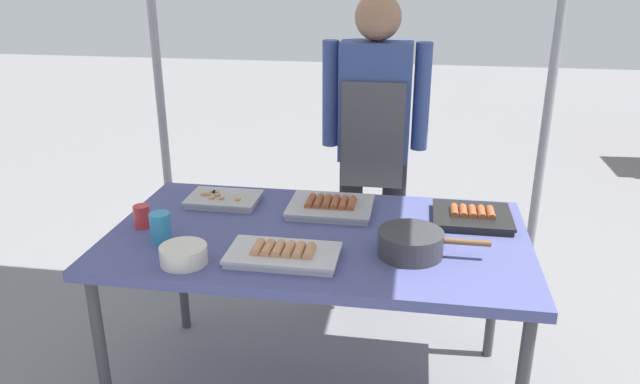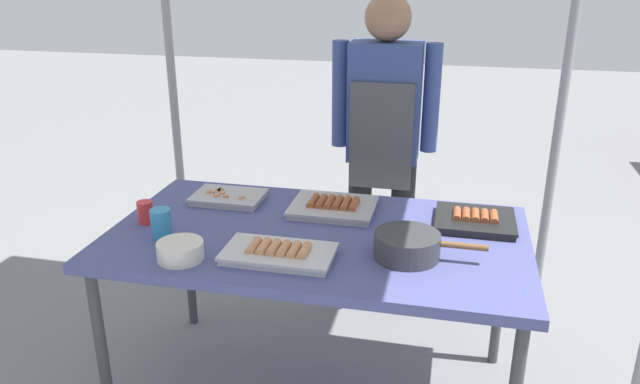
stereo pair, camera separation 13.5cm
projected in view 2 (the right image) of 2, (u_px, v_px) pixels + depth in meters
stall_table at (317, 245)px, 2.37m from camera, size 1.60×0.90×0.75m
tray_grilled_sausages at (279, 253)px, 2.14m from camera, size 0.39×0.22×0.05m
tray_meat_skewers at (228, 197)px, 2.66m from camera, size 0.30×0.21×0.04m
tray_pork_links at (475, 220)px, 2.42m from camera, size 0.31×0.28×0.05m
tray_spring_rolls at (333, 207)px, 2.55m from camera, size 0.35×0.29×0.05m
cooking_wok at (408, 244)px, 2.14m from camera, size 0.39×0.23×0.09m
condiment_bowl at (180, 251)px, 2.13m from camera, size 0.16×0.16×0.06m
drink_cup_near_edge at (145, 212)px, 2.43m from camera, size 0.06×0.06×0.09m
drink_cup_by_wok at (161, 223)px, 2.29m from camera, size 0.08×0.08×0.11m
vendor_woman at (384, 132)px, 2.99m from camera, size 0.52×0.23×1.60m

